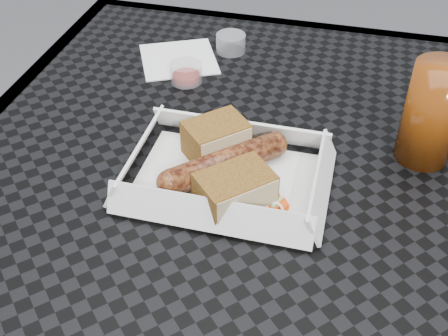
{
  "coord_description": "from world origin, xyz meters",
  "views": [
    {
      "loc": [
        0.11,
        -0.58,
        1.22
      ],
      "look_at": [
        -0.02,
        -0.08,
        0.78
      ],
      "focal_mm": 45.0,
      "sensor_mm": 36.0,
      "label": 1
    }
  ],
  "objects_px": {
    "food_tray": "(226,180)",
    "drink_glass": "(432,114)",
    "bratwurst": "(224,163)",
    "patio_table": "(252,192)"
  },
  "relations": [
    {
      "from": "food_tray",
      "to": "bratwurst",
      "type": "xyz_separation_m",
      "value": [
        -0.0,
        0.01,
        0.02
      ]
    },
    {
      "from": "drink_glass",
      "to": "food_tray",
      "type": "bearing_deg",
      "value": -154.59
    },
    {
      "from": "bratwurst",
      "to": "drink_glass",
      "type": "bearing_deg",
      "value": 23.1
    },
    {
      "from": "patio_table",
      "to": "food_tray",
      "type": "relative_size",
      "value": 3.64
    },
    {
      "from": "bratwurst",
      "to": "food_tray",
      "type": "bearing_deg",
      "value": -65.05
    },
    {
      "from": "patio_table",
      "to": "bratwurst",
      "type": "height_order",
      "value": "bratwurst"
    },
    {
      "from": "food_tray",
      "to": "bratwurst",
      "type": "bearing_deg",
      "value": 114.95
    },
    {
      "from": "food_tray",
      "to": "bratwurst",
      "type": "height_order",
      "value": "bratwurst"
    },
    {
      "from": "patio_table",
      "to": "drink_glass",
      "type": "distance_m",
      "value": 0.26
    },
    {
      "from": "food_tray",
      "to": "drink_glass",
      "type": "xyz_separation_m",
      "value": [
        0.24,
        0.11,
        0.07
      ]
    }
  ]
}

